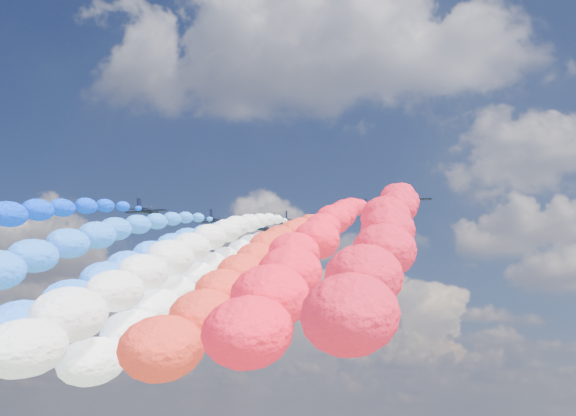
# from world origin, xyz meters

# --- Properties ---
(jet_0) EXTENTS (9.72, 12.85, 4.87)m
(jet_0) POSITION_xyz_m (-28.85, -6.92, 104.26)
(jet_0) COLOR black
(jet_1) EXTENTS (9.17, 12.46, 4.87)m
(jet_1) POSITION_xyz_m (-16.68, 4.22, 104.26)
(jet_1) COLOR black
(trail_1) EXTENTS (5.91, 108.41, 43.42)m
(trail_1) POSITION_xyz_m (-16.68, -52.04, 84.55)
(trail_1) COLOR blue
(jet_2) EXTENTS (9.01, 12.34, 4.87)m
(jet_2) POSITION_xyz_m (-7.81, 12.89, 104.26)
(jet_2) COLOR black
(trail_2) EXTENTS (5.91, 108.41, 43.42)m
(trail_2) POSITION_xyz_m (-7.81, -43.36, 84.55)
(trail_2) COLOR #2C74FE
(jet_3) EXTENTS (9.72, 12.85, 4.87)m
(jet_3) POSITION_xyz_m (-0.70, 8.68, 104.26)
(jet_3) COLOR black
(trail_3) EXTENTS (5.91, 108.41, 43.42)m
(trail_3) POSITION_xyz_m (-0.70, -47.58, 84.55)
(trail_3) COLOR white
(jet_4) EXTENTS (9.29, 12.55, 4.87)m
(jet_4) POSITION_xyz_m (-1.80, 22.21, 104.26)
(jet_4) COLOR black
(trail_4) EXTENTS (5.91, 108.41, 43.42)m
(trail_4) POSITION_xyz_m (-1.80, -34.04, 84.55)
(trail_4) COLOR white
(jet_5) EXTENTS (9.12, 12.42, 4.87)m
(jet_5) POSITION_xyz_m (9.62, 11.14, 104.26)
(jet_5) COLOR black
(trail_5) EXTENTS (5.91, 108.41, 43.42)m
(trail_5) POSITION_xyz_m (9.62, -45.12, 84.55)
(trail_5) COLOR red
(jet_6) EXTENTS (9.50, 12.70, 4.87)m
(jet_6) POSITION_xyz_m (18.14, 2.64, 104.26)
(jet_6) COLOR black
(trail_6) EXTENTS (5.91, 108.41, 43.42)m
(trail_6) POSITION_xyz_m (18.14, -53.62, 84.55)
(trail_6) COLOR #FA162E
(jet_7) EXTENTS (9.57, 12.75, 4.87)m
(jet_7) POSITION_xyz_m (27.09, -4.62, 104.26)
(jet_7) COLOR black
(trail_7) EXTENTS (5.91, 108.41, 43.42)m
(trail_7) POSITION_xyz_m (27.09, -60.88, 84.55)
(trail_7) COLOR red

